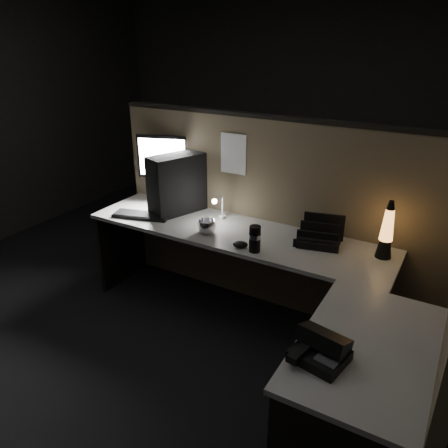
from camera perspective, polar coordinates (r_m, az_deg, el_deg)
The scene contains 16 objects.
floor at distance 3.10m, azimuth -1.83°, elevation -18.03°, with size 6.00×6.00×0.00m, color black.
room_shell at distance 2.35m, azimuth -2.35°, elevation 12.89°, with size 6.00×6.00×6.00m.
partition_back at distance 3.40m, azimuth 6.27°, elevation 0.87°, with size 2.66×0.06×1.50m, color brown.
desk at distance 2.86m, azimuth 3.80°, elevation -7.53°, with size 2.60×1.60×0.73m.
pc_tower at distance 3.49m, azimuth -6.15°, elevation 5.23°, with size 0.20×0.45×0.47m, color black.
monitor at distance 3.70m, azimuth -7.88°, elevation 7.97°, with size 0.43×0.20×0.57m.
keyboard at distance 3.50m, azimuth -10.72°, elevation 1.11°, with size 0.45×0.15×0.02m, color black.
mouse at distance 2.95m, azimuth 2.15°, elevation -2.68°, with size 0.10×0.07×0.04m, color black.
clip_lamp at distance 3.32m, azimuth -0.70°, elevation 2.29°, with size 0.04×0.16×0.20m.
organizer at distance 3.07m, azimuth 12.39°, elevation -1.59°, with size 0.33×0.30×0.21m.
lava_lamp at distance 2.95m, azimuth 20.44°, elevation -1.26°, with size 0.10×0.10×0.39m.
travel_mug at distance 2.87m, azimuth 4.05°, elevation -1.95°, with size 0.08×0.08×0.18m, color black.
steel_mug at distance 3.14m, azimuth -2.25°, elevation -0.35°, with size 0.13×0.13×0.10m, color silver.
figurine at distance 3.12m, azimuth 11.78°, elevation -1.21°, with size 0.05×0.05×0.05m, color orange.
pinned_paper at distance 3.36m, azimuth 1.24°, elevation 9.14°, with size 0.22×0.00×0.31m, color white.
desk_phone at distance 2.05m, azimuth 12.43°, elevation -15.57°, with size 0.26×0.26×0.14m.
Camera 1 is at (1.24, -1.95, 2.06)m, focal length 35.00 mm.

